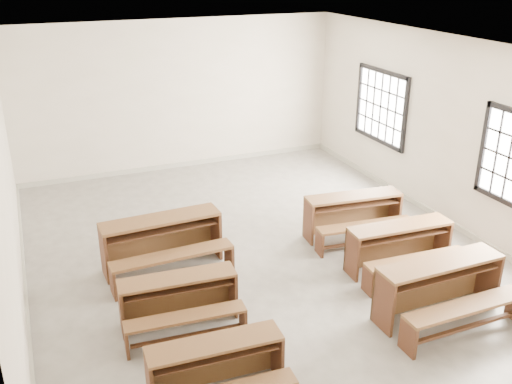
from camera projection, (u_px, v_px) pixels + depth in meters
name	position (u px, v px, depth m)	size (l,w,h in m)	color
room	(262.00, 120.00, 8.40)	(8.50, 8.50, 3.20)	gray
desk_set_0	(217.00, 366.00, 6.01)	(1.48, 0.83, 0.65)	brown
desk_set_1	(179.00, 298.00, 7.19)	(1.53, 0.87, 0.66)	brown
desk_set_2	(163.00, 240.00, 8.49)	(1.81, 0.99, 0.80)	brown
desk_set_3	(441.00, 285.00, 7.33)	(1.74, 0.91, 0.78)	brown
desk_set_4	(401.00, 244.00, 8.45)	(1.64, 0.92, 0.72)	brown
desk_set_5	(354.00, 213.00, 9.47)	(1.70, 1.01, 0.73)	brown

